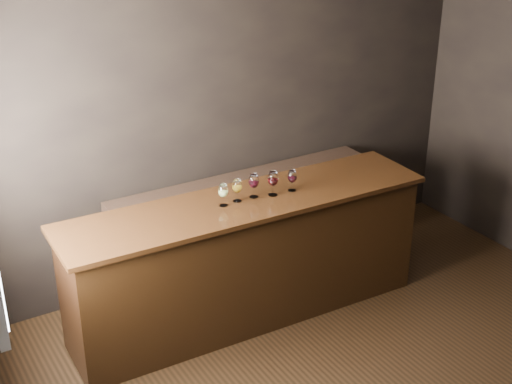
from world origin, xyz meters
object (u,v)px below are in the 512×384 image
glass_white (223,191)px  glass_red_c (292,177)px  bar_counter (247,261)px  glass_red_a (254,182)px  back_bar_shelf (246,225)px  glass_amber (237,187)px  glass_red_b (273,179)px

glass_white → glass_red_c: glass_white is taller
bar_counter → glass_red_a: bearing=17.7°
back_bar_shelf → glass_red_c: size_ratio=14.42×
glass_red_a → glass_red_c: 0.34m
glass_amber → glass_red_a: 0.15m
glass_white → glass_red_a: bearing=3.3°
glass_red_c → glass_red_b: bearing=178.1°
glass_white → glass_red_a: (0.29, 0.02, 0.01)m
back_bar_shelf → glass_red_b: size_ratio=12.54×
glass_red_b → glass_white: bearing=175.7°
glass_red_b → glass_red_a: bearing=161.8°
bar_counter → glass_amber: glass_amber is taller
back_bar_shelf → glass_amber: (-0.46, -0.66, 0.75)m
bar_counter → glass_amber: (-0.08, 0.02, 0.70)m
glass_red_a → glass_red_b: 0.16m
glass_amber → glass_red_b: glass_red_b is taller
glass_red_c → glass_red_a: bearing=170.5°
glass_red_a → glass_red_c: glass_red_a is taller
bar_counter → glass_red_a: (0.08, 0.02, 0.70)m
bar_counter → back_bar_shelf: size_ratio=1.16×
back_bar_shelf → glass_red_b: 1.06m
glass_red_b → glass_red_c: (0.18, -0.01, -0.02)m
bar_counter → glass_red_b: glass_red_b is taller
back_bar_shelf → glass_red_c: (0.03, -0.72, 0.75)m
glass_white → glass_red_b: (0.44, -0.03, 0.02)m
back_bar_shelf → glass_white: size_ratio=14.16×
glass_red_b → bar_counter: bearing=173.3°
glass_amber → glass_red_c: (0.49, -0.06, -0.01)m
glass_amber → glass_red_c: size_ratio=1.04×
glass_white → glass_red_c: (0.62, -0.04, -0.00)m
bar_counter → glass_red_c: 0.81m
bar_counter → glass_red_b: bearing=-5.1°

